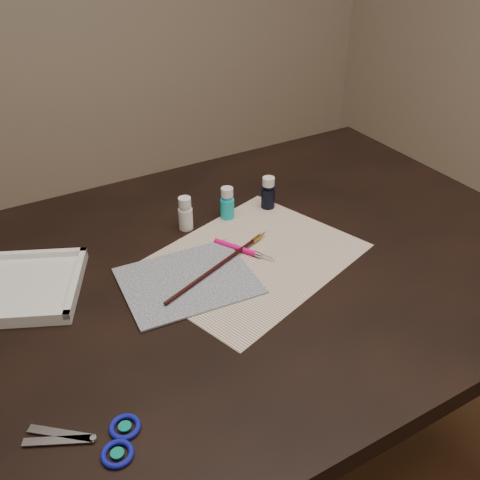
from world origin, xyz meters
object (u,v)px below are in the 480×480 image
paint_bottle_navy (268,193)px  scissors (81,442)px  canvas (188,281)px  paint_bottle_cyan (227,203)px  paper (251,259)px  paint_bottle_white (185,213)px  palette_tray (24,286)px

paint_bottle_navy → scissors: (-0.56, -0.41, -0.03)m
canvas → scissors: bearing=-138.1°
paint_bottle_cyan → scissors: 0.61m
scissors → canvas: bearing=-111.7°
canvas → scissors: scissors is taller
paint_bottle_cyan → paint_bottle_navy: paint_bottle_navy is taller
paper → paint_bottle_navy: bearing=48.2°
scissors → paint_bottle_navy: bearing=-117.3°
canvas → paint_bottle_cyan: bearing=43.4°
paper → paint_bottle_cyan: bearing=77.2°
paint_bottle_white → paint_bottle_cyan: (0.10, -0.01, -0.00)m
paint_bottle_cyan → palette_tray: size_ratio=0.37×
paint_bottle_navy → scissors: size_ratio=0.45×
canvas → palette_tray: bearing=155.2°
paint_bottle_cyan → paper: bearing=-102.8°
paint_bottle_white → paper: bearing=-70.0°
paper → scissors: (-0.42, -0.25, 0.00)m
paint_bottle_cyan → scissors: bearing=-137.5°
paper → canvas: 0.14m
canvas → scissors: size_ratio=1.42×
palette_tray → paint_bottle_white: bearing=8.0°
paper → scissors: size_ratio=2.43×
paint_bottle_navy → paint_bottle_cyan: bearing=176.6°
paint_bottle_cyan → paint_bottle_navy: 0.10m
canvas → scissors: (-0.27, -0.25, 0.00)m
paint_bottle_white → canvas: bearing=-114.3°
canvas → palette_tray: 0.30m
canvas → palette_tray: size_ratio=1.21×
paint_bottle_white → scissors: paint_bottle_white is taller
canvas → palette_tray: palette_tray is taller
paper → palette_tray: (-0.41, 0.12, 0.01)m
canvas → paint_bottle_navy: 0.33m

